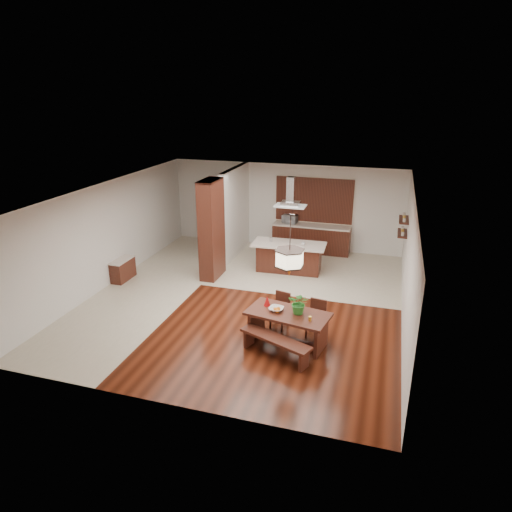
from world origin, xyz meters
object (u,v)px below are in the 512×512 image
(hallway_console, at_px, (123,270))
(pendant_lantern, at_px, (290,247))
(foliage_plant, at_px, (299,303))
(dining_chair_right, at_px, (315,319))
(microwave, at_px, (290,219))
(kitchen_island, at_px, (289,257))
(dining_bench, at_px, (275,347))
(range_hood, at_px, (291,192))
(island_cup, at_px, (303,244))
(fruit_bowl, at_px, (276,309))
(dining_table, at_px, (288,321))
(dining_chair_left, at_px, (279,311))

(hallway_console, relative_size, pendant_lantern, 0.67)
(foliage_plant, bearing_deg, dining_chair_right, 54.48)
(microwave, bearing_deg, kitchen_island, -68.79)
(dining_bench, xyz_separation_m, kitchen_island, (-0.79, 4.72, 0.23))
(pendant_lantern, bearing_deg, microwave, 102.50)
(range_hood, bearing_deg, island_cup, -9.59)
(dining_chair_right, height_order, foliage_plant, foliage_plant)
(fruit_bowl, bearing_deg, foliage_plant, 1.13)
(range_hood, distance_m, island_cup, 1.58)
(dining_table, distance_m, island_cup, 4.07)
(fruit_bowl, relative_size, range_hood, 0.35)
(hallway_console, distance_m, range_hood, 5.38)
(foliage_plant, bearing_deg, pendant_lantern, -172.06)
(dining_table, distance_m, microwave, 6.25)
(dining_bench, bearing_deg, dining_chair_right, 59.05)
(hallway_console, bearing_deg, dining_bench, -26.90)
(kitchen_island, distance_m, range_hood, 2.00)
(dining_bench, height_order, foliage_plant, foliage_plant)
(dining_chair_right, height_order, pendant_lantern, pendant_lantern)
(range_hood, bearing_deg, pendant_lantern, -77.50)
(dining_chair_left, height_order, pendant_lantern, pendant_lantern)
(hallway_console, height_order, kitchen_island, kitchen_island)
(fruit_bowl, distance_m, island_cup, 4.01)
(kitchen_island, xyz_separation_m, microwave, (-0.44, 1.98, 0.62))
(fruit_bowl, xyz_separation_m, kitchen_island, (-0.64, 4.07, -0.31))
(dining_chair_left, distance_m, kitchen_island, 3.53)
(dining_chair_right, height_order, island_cup, island_cup)
(range_hood, bearing_deg, dining_table, -77.50)
(dining_bench, bearing_deg, fruit_bowl, 103.33)
(dining_bench, bearing_deg, dining_table, 79.61)
(fruit_bowl, bearing_deg, range_hood, 98.91)
(hallway_console, distance_m, dining_table, 5.77)
(range_hood, relative_size, island_cup, 7.64)
(dining_chair_left, xyz_separation_m, dining_chair_right, (0.87, -0.16, 0.00))
(dining_bench, xyz_separation_m, dining_chair_left, (-0.22, 1.24, 0.20))
(dining_table, xyz_separation_m, pendant_lantern, (0.00, 0.00, 1.70))
(dining_chair_left, bearing_deg, hallway_console, 177.72)
(dining_table, bearing_deg, island_cup, 96.74)
(dining_chair_right, distance_m, microwave, 5.97)
(microwave, bearing_deg, dining_chair_right, -62.79)
(hallway_console, relative_size, island_cup, 7.47)
(hallway_console, bearing_deg, range_hood, 24.62)
(foliage_plant, height_order, microwave, foliage_plant)
(hallway_console, bearing_deg, pendant_lantern, -20.80)
(kitchen_island, bearing_deg, pendant_lantern, -79.81)
(dining_bench, height_order, dining_chair_left, dining_chair_left)
(pendant_lantern, height_order, foliage_plant, pendant_lantern)
(pendant_lantern, distance_m, fruit_bowl, 1.49)
(dining_chair_right, xyz_separation_m, island_cup, (-1.01, 3.57, 0.52))
(dining_bench, xyz_separation_m, fruit_bowl, (-0.15, 0.65, 0.55))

